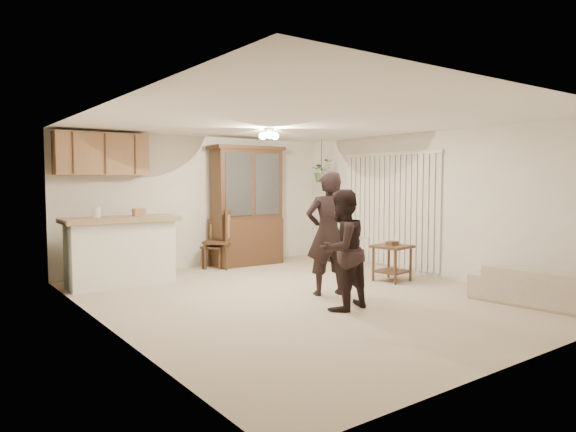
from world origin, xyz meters
TOP-DOWN VIEW (x-y plane):
  - floor at (0.00, 0.00)m, footprint 6.50×6.50m
  - ceiling at (0.00, 0.00)m, footprint 5.50×6.50m
  - wall_back at (0.00, 3.25)m, footprint 5.50×0.02m
  - wall_front at (0.00, -3.25)m, footprint 5.50×0.02m
  - wall_left at (-2.75, 0.00)m, footprint 0.02×6.50m
  - wall_right at (2.75, 0.00)m, footprint 0.02×6.50m
  - breakfast_bar at (-1.85, 2.35)m, footprint 1.60×0.55m
  - bar_top at (-1.85, 2.35)m, footprint 1.75×0.70m
  - upper_cabinets at (-1.90, 3.07)m, footprint 1.50×0.34m
  - vertical_blinds at (2.71, 0.90)m, footprint 0.06×2.30m
  - ceiling_fixture at (0.20, 1.20)m, footprint 0.36×0.36m
  - hanging_plant at (2.30, 2.40)m, footprint 0.43×0.37m
  - plant_cord at (2.30, 2.40)m, footprint 0.01×0.01m
  - sofa at (2.23, -2.24)m, footprint 0.97×1.95m
  - adult at (0.35, -0.08)m, footprint 0.77×0.64m
  - child at (-0.06, -0.84)m, footprint 0.72×0.60m
  - china_hutch at (0.82, 2.91)m, footprint 1.49×0.62m
  - side_table at (1.87, 0.06)m, footprint 0.61×0.61m
  - chair_bar at (-1.82, 2.57)m, footprint 0.54×0.54m
  - chair_hutch_left at (0.10, 2.92)m, footprint 0.57×0.57m
  - chair_hutch_right at (0.16, 2.85)m, footprint 0.71×0.71m
  - controller_adult at (0.20, -0.48)m, footprint 0.10×0.16m
  - controller_child at (-0.01, -1.20)m, footprint 0.06×0.14m

SIDE VIEW (x-z plane):
  - floor at x=0.00m, z-range 0.00..0.00m
  - chair_hutch_left at x=0.10m, z-range -0.20..0.71m
  - chair_bar at x=-1.82m, z-range -0.21..0.75m
  - side_table at x=1.87m, z-range -0.02..0.64m
  - chair_hutch_right at x=0.16m, z-range -0.25..0.89m
  - sofa at x=2.23m, z-range 0.00..0.73m
  - breakfast_bar at x=-1.85m, z-range 0.00..1.00m
  - child at x=-0.06m, z-range 0.00..1.35m
  - adult at x=0.35m, z-range 0.00..1.80m
  - controller_child at x=-0.01m, z-range 0.93..0.97m
  - bar_top at x=-1.85m, z-range 1.01..1.09m
  - vertical_blinds at x=2.71m, z-range 0.05..2.15m
  - china_hutch at x=0.82m, z-range -0.01..2.31m
  - wall_back at x=0.00m, z-range 0.00..2.50m
  - wall_front at x=0.00m, z-range 0.00..2.50m
  - wall_left at x=-2.75m, z-range 0.00..2.50m
  - wall_right at x=2.75m, z-range 0.00..2.50m
  - controller_adult at x=0.20m, z-range 1.35..1.40m
  - hanging_plant at x=2.30m, z-range 1.61..2.09m
  - upper_cabinets at x=-1.90m, z-range 1.75..2.45m
  - plant_cord at x=2.30m, z-range 1.85..2.50m
  - ceiling_fixture at x=0.20m, z-range 2.30..2.50m
  - ceiling at x=0.00m, z-range 2.49..2.51m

